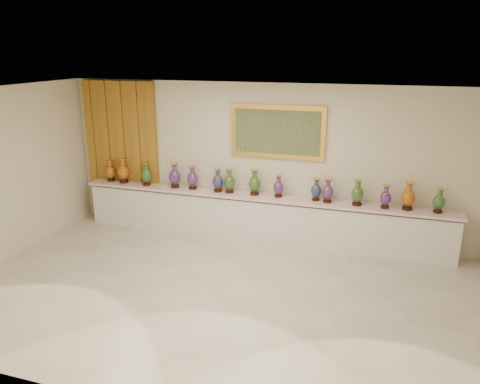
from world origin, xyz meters
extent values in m
plane|color=beige|center=(0.00, 0.00, 0.00)|extent=(8.00, 8.00, 0.00)
plane|color=beige|center=(0.00, 2.50, 1.50)|extent=(8.00, 0.00, 8.00)
plane|color=white|center=(0.00, 0.00, 3.00)|extent=(8.00, 8.00, 0.00)
cube|color=#B17026|center=(-3.03, 2.44, 1.50)|extent=(1.64, 0.14, 2.95)
cube|color=gold|center=(0.29, 2.46, 2.11)|extent=(1.80, 0.06, 1.00)
cube|color=#1B3319|center=(0.29, 2.42, 2.11)|extent=(1.62, 0.02, 0.82)
cube|color=white|center=(0.00, 2.27, 0.41)|extent=(7.20, 0.42, 0.81)
cube|color=silver|center=(0.00, 2.25, 0.88)|extent=(7.28, 0.48, 0.05)
cylinder|color=black|center=(-3.26, 2.29, 0.92)|extent=(0.16, 0.16, 0.04)
cone|color=gold|center=(-3.26, 2.29, 0.97)|extent=(0.14, 0.14, 0.03)
ellipsoid|color=#941506|center=(-3.26, 2.29, 1.09)|extent=(0.22, 0.22, 0.26)
cylinder|color=gold|center=(-3.26, 2.29, 1.20)|extent=(0.14, 0.14, 0.01)
cylinder|color=#941506|center=(-3.26, 2.29, 1.26)|extent=(0.08, 0.08, 0.09)
cone|color=#941506|center=(-3.26, 2.29, 1.32)|extent=(0.14, 0.14, 0.03)
cylinder|color=gold|center=(-3.26, 2.29, 1.34)|extent=(0.15, 0.15, 0.01)
cylinder|color=black|center=(-2.93, 2.26, 0.93)|extent=(0.18, 0.18, 0.05)
cone|color=gold|center=(-2.93, 2.26, 0.98)|extent=(0.16, 0.16, 0.03)
ellipsoid|color=#941506|center=(-2.93, 2.26, 1.12)|extent=(0.27, 0.27, 0.30)
cylinder|color=gold|center=(-2.93, 2.26, 1.25)|extent=(0.16, 0.16, 0.01)
cylinder|color=#941506|center=(-2.93, 2.26, 1.31)|extent=(0.09, 0.09, 0.11)
cone|color=#941506|center=(-2.93, 2.26, 1.38)|extent=(0.16, 0.16, 0.04)
cylinder|color=gold|center=(-2.93, 2.26, 1.40)|extent=(0.17, 0.17, 0.01)
cylinder|color=black|center=(-2.38, 2.23, 0.92)|extent=(0.16, 0.16, 0.05)
cone|color=gold|center=(-2.38, 2.23, 0.97)|extent=(0.14, 0.14, 0.03)
ellipsoid|color=black|center=(-2.38, 2.23, 1.10)|extent=(0.27, 0.27, 0.27)
cylinder|color=gold|center=(-2.38, 2.23, 1.21)|extent=(0.15, 0.15, 0.01)
cylinder|color=black|center=(-2.38, 2.23, 1.27)|extent=(0.09, 0.09, 0.10)
cone|color=black|center=(-2.38, 2.23, 1.34)|extent=(0.15, 0.15, 0.04)
cylinder|color=gold|center=(-2.38, 2.23, 1.36)|extent=(0.15, 0.15, 0.01)
cylinder|color=black|center=(-1.76, 2.26, 0.93)|extent=(0.18, 0.18, 0.05)
cone|color=gold|center=(-1.76, 2.26, 0.98)|extent=(0.16, 0.16, 0.03)
ellipsoid|color=#230C4B|center=(-1.76, 2.26, 1.12)|extent=(0.27, 0.27, 0.29)
cylinder|color=gold|center=(-1.76, 2.26, 1.24)|extent=(0.16, 0.16, 0.01)
cylinder|color=#230C4B|center=(-1.76, 2.26, 1.31)|extent=(0.09, 0.09, 0.11)
cone|color=#230C4B|center=(-1.76, 2.26, 1.38)|extent=(0.16, 0.16, 0.04)
cylinder|color=gold|center=(-1.76, 2.26, 1.40)|extent=(0.16, 0.16, 0.01)
cylinder|color=black|center=(-1.37, 2.27, 0.92)|extent=(0.17, 0.17, 0.05)
cone|color=gold|center=(-1.37, 2.27, 0.97)|extent=(0.15, 0.15, 0.03)
ellipsoid|color=#230C4B|center=(-1.37, 2.27, 1.11)|extent=(0.28, 0.28, 0.27)
cylinder|color=gold|center=(-1.37, 2.27, 1.22)|extent=(0.15, 0.15, 0.01)
cylinder|color=#230C4B|center=(-1.37, 2.27, 1.28)|extent=(0.09, 0.09, 0.10)
cone|color=#230C4B|center=(-1.37, 2.27, 1.35)|extent=(0.15, 0.15, 0.04)
cylinder|color=gold|center=(-1.37, 2.27, 1.37)|extent=(0.15, 0.15, 0.01)
cylinder|color=black|center=(-0.83, 2.25, 0.92)|extent=(0.16, 0.16, 0.05)
cone|color=gold|center=(-0.83, 2.25, 0.97)|extent=(0.14, 0.14, 0.03)
ellipsoid|color=#101841|center=(-0.83, 2.25, 1.10)|extent=(0.22, 0.22, 0.27)
cylinder|color=gold|center=(-0.83, 2.25, 1.22)|extent=(0.15, 0.15, 0.01)
cylinder|color=#101841|center=(-0.83, 2.25, 1.27)|extent=(0.09, 0.09, 0.10)
cone|color=#101841|center=(-0.83, 2.25, 1.34)|extent=(0.15, 0.15, 0.04)
cylinder|color=gold|center=(-0.83, 2.25, 1.36)|extent=(0.15, 0.15, 0.01)
cylinder|color=black|center=(-0.59, 2.26, 0.92)|extent=(0.17, 0.17, 0.05)
cone|color=gold|center=(-0.59, 2.26, 0.98)|extent=(0.15, 0.15, 0.03)
ellipsoid|color=black|center=(-0.59, 2.26, 1.11)|extent=(0.28, 0.28, 0.27)
cylinder|color=gold|center=(-0.59, 2.26, 1.22)|extent=(0.15, 0.15, 0.01)
cylinder|color=black|center=(-0.59, 2.26, 1.28)|extent=(0.09, 0.09, 0.10)
cone|color=black|center=(-0.59, 2.26, 1.35)|extent=(0.15, 0.15, 0.04)
cylinder|color=gold|center=(-0.59, 2.26, 1.37)|extent=(0.15, 0.15, 0.01)
cylinder|color=black|center=(-0.09, 2.28, 0.92)|extent=(0.17, 0.17, 0.05)
cone|color=gold|center=(-0.09, 2.28, 0.98)|extent=(0.15, 0.15, 0.03)
ellipsoid|color=black|center=(-0.09, 2.28, 1.12)|extent=(0.29, 0.29, 0.29)
cylinder|color=gold|center=(-0.09, 2.28, 1.24)|extent=(0.16, 0.16, 0.01)
cylinder|color=black|center=(-0.09, 2.28, 1.30)|extent=(0.09, 0.09, 0.10)
cone|color=black|center=(-0.09, 2.28, 1.37)|extent=(0.16, 0.16, 0.04)
cylinder|color=gold|center=(-0.09, 2.28, 1.39)|extent=(0.16, 0.16, 0.01)
cylinder|color=black|center=(0.38, 2.28, 0.92)|extent=(0.15, 0.15, 0.04)
cone|color=gold|center=(0.38, 2.28, 0.97)|extent=(0.13, 0.13, 0.03)
ellipsoid|color=#230C4B|center=(0.38, 2.28, 1.08)|extent=(0.20, 0.20, 0.25)
cylinder|color=gold|center=(0.38, 2.28, 1.19)|extent=(0.13, 0.13, 0.01)
cylinder|color=#230C4B|center=(0.38, 2.28, 1.24)|extent=(0.08, 0.08, 0.09)
cone|color=#230C4B|center=(0.38, 2.28, 1.30)|extent=(0.13, 0.13, 0.03)
cylinder|color=gold|center=(0.38, 2.28, 1.32)|extent=(0.14, 0.14, 0.01)
cylinder|color=black|center=(1.09, 2.28, 0.92)|extent=(0.15, 0.15, 0.04)
cone|color=gold|center=(1.09, 2.28, 0.97)|extent=(0.13, 0.13, 0.03)
ellipsoid|color=#101841|center=(1.09, 2.28, 1.08)|extent=(0.22, 0.22, 0.24)
cylinder|color=gold|center=(1.09, 2.28, 1.18)|extent=(0.13, 0.13, 0.01)
cylinder|color=#101841|center=(1.09, 2.28, 1.24)|extent=(0.08, 0.08, 0.09)
cone|color=#101841|center=(1.09, 2.28, 1.30)|extent=(0.13, 0.13, 0.03)
cylinder|color=gold|center=(1.09, 2.28, 1.31)|extent=(0.14, 0.14, 0.01)
cylinder|color=black|center=(1.31, 2.23, 0.92)|extent=(0.16, 0.16, 0.04)
cone|color=gold|center=(1.31, 2.23, 0.97)|extent=(0.14, 0.14, 0.03)
ellipsoid|color=#230C4B|center=(1.31, 2.23, 1.09)|extent=(0.23, 0.23, 0.26)
cylinder|color=gold|center=(1.31, 2.23, 1.20)|extent=(0.14, 0.14, 0.01)
cylinder|color=#230C4B|center=(1.31, 2.23, 1.26)|extent=(0.08, 0.08, 0.09)
cone|color=#230C4B|center=(1.31, 2.23, 1.32)|extent=(0.14, 0.14, 0.03)
cylinder|color=gold|center=(1.31, 2.23, 1.34)|extent=(0.15, 0.15, 0.01)
cylinder|color=black|center=(1.84, 2.23, 0.92)|extent=(0.17, 0.17, 0.05)
cone|color=gold|center=(1.84, 2.23, 0.98)|extent=(0.15, 0.15, 0.03)
ellipsoid|color=black|center=(1.84, 2.23, 1.11)|extent=(0.23, 0.23, 0.28)
cylinder|color=gold|center=(1.84, 2.23, 1.22)|extent=(0.15, 0.15, 0.01)
cylinder|color=black|center=(1.84, 2.23, 1.28)|extent=(0.09, 0.09, 0.10)
cone|color=black|center=(1.84, 2.23, 1.35)|extent=(0.15, 0.15, 0.04)
cylinder|color=gold|center=(1.84, 2.23, 1.37)|extent=(0.16, 0.16, 0.01)
cylinder|color=black|center=(2.32, 2.21, 0.92)|extent=(0.15, 0.15, 0.04)
cone|color=gold|center=(2.32, 2.21, 0.97)|extent=(0.13, 0.13, 0.03)
ellipsoid|color=#230C4B|center=(2.32, 2.21, 1.08)|extent=(0.25, 0.25, 0.24)
cylinder|color=gold|center=(2.32, 2.21, 1.19)|extent=(0.13, 0.13, 0.01)
cylinder|color=#230C4B|center=(2.32, 2.21, 1.24)|extent=(0.08, 0.08, 0.09)
cone|color=#230C4B|center=(2.32, 2.21, 1.30)|extent=(0.13, 0.13, 0.03)
cylinder|color=gold|center=(2.32, 2.21, 1.32)|extent=(0.14, 0.14, 0.01)
cylinder|color=black|center=(2.69, 2.25, 0.92)|extent=(0.18, 0.18, 0.05)
cone|color=gold|center=(2.69, 2.25, 0.98)|extent=(0.15, 0.15, 0.03)
ellipsoid|color=#941506|center=(2.69, 2.25, 1.12)|extent=(0.28, 0.28, 0.29)
cylinder|color=gold|center=(2.69, 2.25, 1.24)|extent=(0.16, 0.16, 0.01)
cylinder|color=#941506|center=(2.69, 2.25, 1.30)|extent=(0.09, 0.09, 0.10)
cone|color=#941506|center=(2.69, 2.25, 1.37)|extent=(0.16, 0.16, 0.04)
cylinder|color=gold|center=(2.69, 2.25, 1.39)|extent=(0.16, 0.16, 0.01)
cylinder|color=black|center=(3.19, 2.25, 0.92)|extent=(0.15, 0.15, 0.04)
cone|color=gold|center=(3.19, 2.25, 0.97)|extent=(0.13, 0.13, 0.03)
ellipsoid|color=black|center=(3.19, 2.25, 1.09)|extent=(0.24, 0.24, 0.25)
cylinder|color=gold|center=(3.19, 2.25, 1.20)|extent=(0.14, 0.14, 0.01)
cylinder|color=black|center=(3.19, 2.25, 1.25)|extent=(0.08, 0.08, 0.09)
cone|color=black|center=(3.19, 2.25, 1.31)|extent=(0.14, 0.14, 0.03)
cylinder|color=gold|center=(3.19, 2.25, 1.33)|extent=(0.14, 0.14, 0.01)
camera|label=1|loc=(2.25, -5.99, 3.61)|focal=35.00mm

